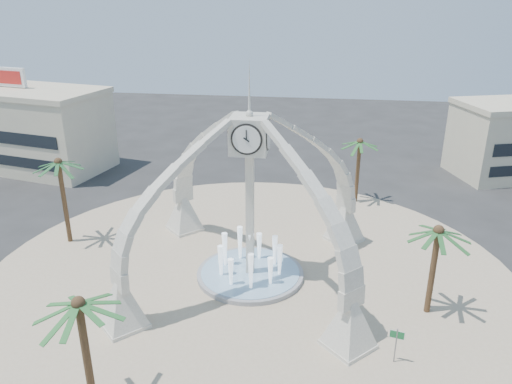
# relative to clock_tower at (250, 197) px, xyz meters

# --- Properties ---
(ground) EXTENTS (140.00, 140.00, 0.00)m
(ground) POSITION_rel_clock_tower_xyz_m (0.00, 0.00, -6.49)
(ground) COLOR #282828
(ground) RESTS_ON ground
(plaza) EXTENTS (40.00, 40.00, 0.06)m
(plaza) POSITION_rel_clock_tower_xyz_m (0.00, 0.00, -6.46)
(plaza) COLOR tan
(plaza) RESTS_ON ground
(clock_tower) EXTENTS (17.94, 17.94, 16.30)m
(clock_tower) POSITION_rel_clock_tower_xyz_m (0.00, 0.00, 0.00)
(clock_tower) COLOR silver
(clock_tower) RESTS_ON ground
(fountain) EXTENTS (8.00, 8.00, 3.62)m
(fountain) POSITION_rel_clock_tower_xyz_m (0.00, 0.00, -6.20)
(fountain) COLOR #9A999C
(fountain) RESTS_ON ground
(building_nw) EXTENTS (23.75, 13.73, 11.90)m
(building_nw) POSITION_rel_clock_tower_xyz_m (-32.00, 22.00, -1.66)
(building_nw) COLOR #C3B498
(building_nw) RESTS_ON ground
(palm_east) EXTENTS (4.86, 4.86, 6.88)m
(palm_east) POSITION_rel_clock_tower_xyz_m (12.40, -2.73, -0.50)
(palm_east) COLOR brown
(palm_east) RESTS_ON ground
(palm_west) EXTENTS (4.56, 4.56, 8.00)m
(palm_west) POSITION_rel_clock_tower_xyz_m (-16.21, 3.41, 0.60)
(palm_west) COLOR brown
(palm_west) RESTS_ON ground
(palm_north) EXTENTS (4.24, 4.24, 7.16)m
(palm_north) POSITION_rel_clock_tower_xyz_m (8.42, 15.91, -0.19)
(palm_north) COLOR brown
(palm_north) RESTS_ON ground
(palm_south) EXTENTS (4.41, 4.41, 7.14)m
(palm_south) POSITION_rel_clock_tower_xyz_m (-6.00, -13.77, -0.25)
(palm_south) COLOR brown
(palm_south) RESTS_ON ground
(street_sign) EXTENTS (0.83, 0.21, 2.32)m
(street_sign) POSITION_rel_clock_tower_xyz_m (9.67, -8.11, -4.84)
(street_sign) COLOR slate
(street_sign) RESTS_ON ground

